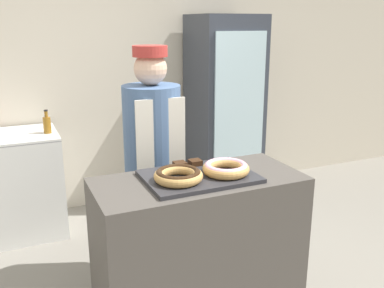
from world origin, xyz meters
name	(u,v)px	position (x,y,z in m)	size (l,w,h in m)	color
wall_back	(109,73)	(0.00, 2.13, 1.35)	(8.00, 0.06, 2.70)	beige
display_counter	(199,253)	(0.00, 0.00, 0.48)	(1.21, 0.55, 0.97)	#4C4742
serving_tray	(199,176)	(0.00, 0.00, 0.98)	(0.63, 0.45, 0.02)	#2D2D33
donut_chocolate_glaze	(178,175)	(-0.15, -0.05, 1.03)	(0.27, 0.27, 0.06)	tan
donut_light_glaze	(226,168)	(0.15, -0.05, 1.03)	(0.27, 0.27, 0.06)	tan
brownie_back_left	(180,164)	(-0.05, 0.17, 1.01)	(0.07, 0.07, 0.03)	#382111
brownie_back_right	(195,162)	(0.05, 0.17, 1.01)	(0.07, 0.07, 0.03)	#382111
baker_person	(153,163)	(-0.07, 0.61, 0.88)	(0.39, 0.39, 1.69)	#4C4C51
beverage_fridge	(224,110)	(1.09, 1.74, 0.95)	(0.65, 0.63, 1.91)	#333842
chest_freezer	(10,185)	(-1.02, 1.75, 0.46)	(0.86, 0.65, 0.91)	silver
bottle_amber	(47,124)	(-0.67, 1.67, 0.99)	(0.06, 0.06, 0.20)	#99661E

